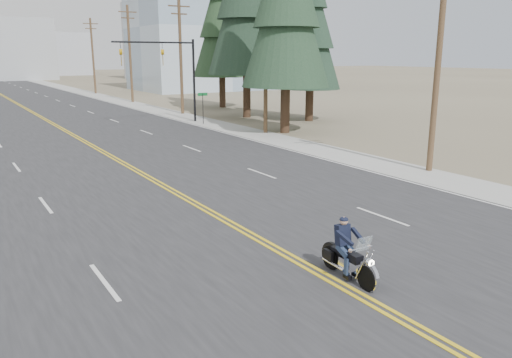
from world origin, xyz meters
The scene contains 17 objects.
ground_plane centered at (0.00, 0.00, 0.00)m, with size 400.00×400.00×0.00m, color #776D56.
road centered at (0.00, 70.00, 0.01)m, with size 20.00×200.00×0.01m, color #303033.
sidewalk_right centered at (11.50, 70.00, 0.01)m, with size 3.00×200.00×0.01m, color #A5A5A0.
traffic_mast_right centered at (8.98, 32.00, 4.94)m, with size 7.10×0.26×7.00m.
street_sign centered at (10.80, 30.00, 1.80)m, with size 0.90×0.06×2.62m.
utility_pole_a centered at (12.50, 8.00, 5.73)m, with size 2.20×0.30×11.00m.
utility_pole_b centered at (12.50, 23.00, 5.98)m, with size 2.20×0.30×11.50m.
utility_pole_c centered at (12.50, 38.00, 5.73)m, with size 2.20×0.30×11.00m.
utility_pole_d centered at (12.50, 53.00, 5.98)m, with size 2.20×0.30×11.50m.
utility_pole_e centered at (12.50, 70.00, 5.73)m, with size 2.20×0.30×11.00m.
glass_building centered at (32.00, 70.00, 10.00)m, with size 24.00×16.00×20.00m, color #9EB5CC.
haze_bldg_b centered at (8.00, 125.00, 7.00)m, with size 18.00×14.00×14.00m, color #ADB2B7.
haze_bldg_c centered at (40.00, 110.00, 9.00)m, with size 16.00×12.00×18.00m, color #B7BCC6.
haze_bldg_e centered at (25.00, 150.00, 6.00)m, with size 14.00×14.00×12.00m, color #B7BCC6.
motorcyclist centered at (0.44, 0.81, 0.81)m, with size 0.89×2.08×1.62m, color black, non-canonical shape.
conifer_mid centered at (19.71, 26.88, 8.06)m, with size 5.27×5.27×14.04m.
conifer_far centered at (18.93, 41.46, 9.71)m, with size 6.32×6.32×16.93m.
Camera 1 is at (-8.01, -8.04, 5.68)m, focal length 35.00 mm.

